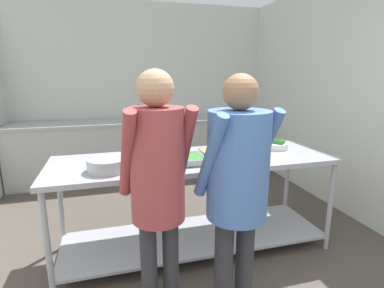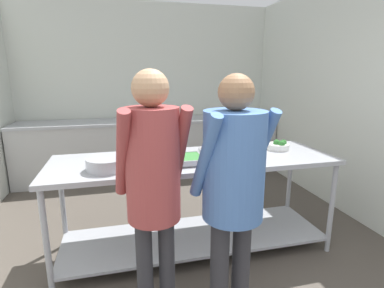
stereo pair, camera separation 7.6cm
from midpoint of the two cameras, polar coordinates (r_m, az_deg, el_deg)
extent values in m
cube|color=silver|center=(4.98, -9.64, 10.23)|extent=(4.10, 0.06, 2.65)
cube|color=silver|center=(3.81, 26.85, 8.09)|extent=(0.06, 4.39, 2.65)
cube|color=#A8A8A8|center=(4.75, -8.73, -0.91)|extent=(3.94, 0.62, 0.85)
cube|color=#9EA0A8|center=(4.66, -8.92, 4.37)|extent=(3.94, 0.65, 0.04)
cube|color=black|center=(4.63, -15.36, 4.09)|extent=(0.53, 0.37, 0.02)
cube|color=#9EA0A8|center=(2.59, -0.24, -3.08)|extent=(2.42, 0.78, 0.04)
cube|color=#9EA0A8|center=(2.88, -0.23, -17.09)|extent=(2.34, 0.70, 0.02)
cylinder|color=#9EA0A8|center=(2.42, -26.66, -17.08)|extent=(0.04, 0.04, 0.83)
cylinder|color=#9EA0A8|center=(2.99, 24.13, -10.89)|extent=(0.04, 0.04, 0.83)
cylinder|color=#9EA0A8|center=(3.02, -24.32, -10.68)|extent=(0.04, 0.04, 0.83)
cylinder|color=#9EA0A8|center=(3.49, 17.04, -6.80)|extent=(0.04, 0.04, 0.83)
cylinder|color=#9EA0A8|center=(2.34, -16.63, -3.75)|extent=(0.31, 0.31, 0.10)
cylinder|color=beige|center=(2.33, -16.70, -2.75)|extent=(0.27, 0.27, 0.01)
cylinder|color=black|center=(2.33, -11.22, -2.49)|extent=(0.14, 0.02, 0.02)
cube|color=#9EA0A8|center=(2.42, -4.47, -3.66)|extent=(0.50, 0.29, 0.01)
cube|color=#387A38|center=(2.42, -4.48, -3.09)|extent=(0.48, 0.26, 0.04)
cube|color=#9EA0A8|center=(2.29, -3.80, -4.12)|extent=(0.50, 0.01, 0.05)
cube|color=#9EA0A8|center=(2.55, -5.09, -2.32)|extent=(0.50, 0.01, 0.05)
cube|color=#9EA0A8|center=(2.38, -10.24, -3.58)|extent=(0.01, 0.29, 0.05)
cube|color=#9EA0A8|center=(2.47, 1.07, -2.75)|extent=(0.01, 0.29, 0.05)
cube|color=#9EA0A8|center=(2.63, 5.29, -2.29)|extent=(0.37, 0.32, 0.01)
cube|color=gold|center=(2.62, 5.30, -1.76)|extent=(0.35, 0.29, 0.04)
cube|color=#9EA0A8|center=(2.49, 6.55, -2.73)|extent=(0.37, 0.01, 0.05)
cube|color=#9EA0A8|center=(2.76, 4.17, -1.04)|extent=(0.37, 0.01, 0.05)
cube|color=#9EA0A8|center=(2.57, 1.51, -2.14)|extent=(0.01, 0.32, 0.05)
cube|color=#9EA0A8|center=(2.69, 8.91, -1.55)|extent=(0.01, 0.32, 0.05)
cylinder|color=white|center=(2.88, 10.65, -1.08)|extent=(0.23, 0.23, 0.01)
cylinder|color=white|center=(2.88, 10.66, -0.85)|extent=(0.23, 0.23, 0.01)
cylinder|color=white|center=(2.88, 10.67, -0.62)|extent=(0.23, 0.23, 0.01)
cylinder|color=silver|center=(2.99, 15.15, -0.38)|extent=(0.20, 0.20, 0.06)
sphere|color=#2D702D|center=(2.99, 16.10, 0.38)|extent=(0.06, 0.06, 0.06)
sphere|color=#2D702D|center=(3.00, 14.89, 0.48)|extent=(0.05, 0.05, 0.05)
sphere|color=#2D702D|center=(2.97, 14.86, 0.34)|extent=(0.06, 0.06, 0.06)
sphere|color=#2D702D|center=(2.94, 15.78, 0.15)|extent=(0.06, 0.06, 0.06)
cylinder|color=#2D2D33|center=(2.08, 4.90, -22.78)|extent=(0.12, 0.12, 0.71)
cylinder|color=#2D2D33|center=(2.16, 8.87, -21.33)|extent=(0.12, 0.12, 0.71)
cylinder|color=#4770B2|center=(1.68, 2.20, -2.55)|extent=(0.14, 0.31, 0.54)
cylinder|color=#4770B2|center=(1.91, 12.38, -0.92)|extent=(0.14, 0.31, 0.54)
cylinder|color=#4770B2|center=(1.81, 7.54, -4.05)|extent=(0.37, 0.37, 0.66)
sphere|color=#8C6647|center=(1.73, 7.98, 9.79)|extent=(0.21, 0.21, 0.21)
cylinder|color=#2D2D33|center=(2.06, -9.28, -23.19)|extent=(0.10, 0.10, 0.73)
cylinder|color=#2D2D33|center=(2.09, -5.16, -22.42)|extent=(0.10, 0.10, 0.73)
cylinder|color=#993D3D|center=(1.69, -13.48, -2.11)|extent=(0.11, 0.31, 0.55)
cylinder|color=#993D3D|center=(1.78, -2.69, -0.98)|extent=(0.11, 0.31, 0.55)
cylinder|color=#993D3D|center=(1.75, -7.87, -4.03)|extent=(0.32, 0.32, 0.67)
sphere|color=tan|center=(1.67, -8.35, 10.50)|extent=(0.21, 0.21, 0.21)
cylinder|color=#23602D|center=(4.66, -10.57, 5.49)|extent=(0.07, 0.07, 0.15)
cone|color=#23602D|center=(4.64, -10.63, 6.79)|extent=(0.07, 0.07, 0.06)
cylinder|color=black|center=(4.64, -10.65, 7.25)|extent=(0.03, 0.03, 0.02)
camera|label=1|loc=(0.04, -90.82, -0.19)|focal=28.00mm
camera|label=2|loc=(0.04, 89.18, 0.19)|focal=28.00mm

